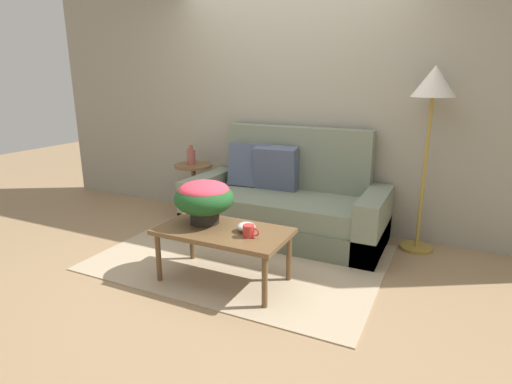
# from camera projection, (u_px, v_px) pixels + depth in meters

# --- Properties ---
(ground_plane) EXTENTS (14.00, 14.00, 0.00)m
(ground_plane) POSITION_uv_depth(u_px,v_px,m) (234.00, 264.00, 3.62)
(ground_plane) COLOR #997A56
(wall_back) EXTENTS (6.40, 0.12, 2.93)m
(wall_back) POSITION_uv_depth(u_px,v_px,m) (292.00, 88.00, 4.38)
(wall_back) COLOR gray
(wall_back) RESTS_ON ground
(area_rug) EXTENTS (2.45, 1.73, 0.01)m
(area_rug) POSITION_uv_depth(u_px,v_px,m) (242.00, 257.00, 3.75)
(area_rug) COLOR tan
(area_rug) RESTS_ON ground
(couch) EXTENTS (1.99, 0.87, 1.09)m
(couch) POSITION_uv_depth(u_px,v_px,m) (285.00, 204.00, 4.23)
(couch) COLOR #626B59
(couch) RESTS_ON ground
(coffee_table) EXTENTS (1.03, 0.56, 0.44)m
(coffee_table) POSITION_uv_depth(u_px,v_px,m) (223.00, 235.00, 3.22)
(coffee_table) COLOR brown
(coffee_table) RESTS_ON ground
(side_table) EXTENTS (0.43, 0.43, 0.61)m
(side_table) POSITION_uv_depth(u_px,v_px,m) (194.00, 181.00, 4.80)
(side_table) COLOR brown
(side_table) RESTS_ON ground
(floor_lamp) EXTENTS (0.37, 0.37, 1.68)m
(floor_lamp) POSITION_uv_depth(u_px,v_px,m) (433.00, 96.00, 3.56)
(floor_lamp) COLOR olive
(floor_lamp) RESTS_ON ground
(potted_plant) EXTENTS (0.48, 0.48, 0.35)m
(potted_plant) POSITION_uv_depth(u_px,v_px,m) (204.00, 197.00, 3.30)
(potted_plant) COLOR black
(potted_plant) RESTS_ON coffee_table
(coffee_mug) EXTENTS (0.13, 0.09, 0.09)m
(coffee_mug) POSITION_uv_depth(u_px,v_px,m) (249.00, 231.00, 3.05)
(coffee_mug) COLOR red
(coffee_mug) RESTS_ON coffee_table
(snack_bowl) EXTENTS (0.14, 0.14, 0.07)m
(snack_bowl) POSITION_uv_depth(u_px,v_px,m) (246.00, 227.00, 3.16)
(snack_bowl) COLOR silver
(snack_bowl) RESTS_ON coffee_table
(table_vase) EXTENTS (0.10, 0.10, 0.23)m
(table_vase) POSITION_uv_depth(u_px,v_px,m) (191.00, 156.00, 4.73)
(table_vase) COLOR #934C42
(table_vase) RESTS_ON side_table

